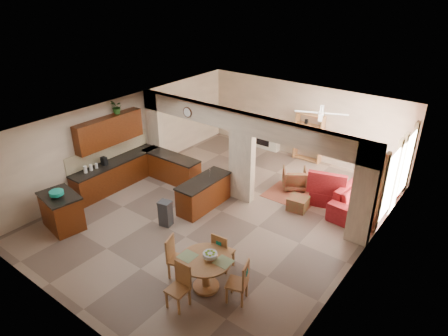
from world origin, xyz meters
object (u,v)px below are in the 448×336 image
Objects in this scene: armchair at (295,179)px; sofa at (366,196)px; dining_table at (206,269)px; kitchen_island at (62,211)px.

sofa is at bearing 150.36° from armchair.
sofa is at bearing 73.20° from dining_table.
kitchen_island is at bearing 21.56° from armchair.
kitchen_island is 1.70× the size of armchair.
dining_table is at bearing 16.12° from kitchen_island.
dining_table reaches higher than armchair.
sofa is (1.66, 5.49, -0.11)m from dining_table.
kitchen_island reaches higher than armchair.
armchair is at bearing 65.03° from kitchen_island.
kitchen_island is 4.69m from dining_table.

